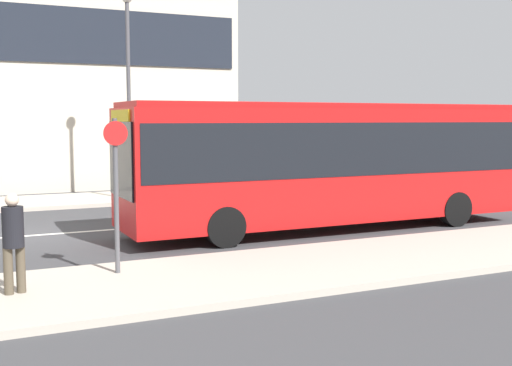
% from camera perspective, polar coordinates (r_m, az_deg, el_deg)
% --- Properties ---
extents(ground_plane, '(120.00, 120.00, 0.00)m').
position_cam_1_polar(ground_plane, '(17.33, -19.82, -4.46)').
color(ground_plane, '#3A3A3D').
extents(sidewalk_near, '(44.00, 3.50, 0.13)m').
position_cam_1_polar(sidewalk_near, '(11.24, -16.76, -9.47)').
color(sidewalk_near, '#B2A899').
rests_on(sidewalk_near, ground_plane).
extents(sidewalk_far, '(44.00, 3.50, 0.13)m').
position_cam_1_polar(sidewalk_far, '(23.48, -21.28, -1.75)').
color(sidewalk_far, '#B2A899').
rests_on(sidewalk_far, ground_plane).
extents(lane_centerline, '(41.80, 0.16, 0.01)m').
position_cam_1_polar(lane_centerline, '(17.33, -19.82, -4.45)').
color(lane_centerline, silver).
rests_on(lane_centerline, ground_plane).
extents(city_bus, '(11.15, 2.47, 3.36)m').
position_cam_1_polar(city_bus, '(17.21, 6.43, 2.25)').
color(city_bus, red).
rests_on(city_bus, ground_plane).
extents(parked_car_0, '(4.31, 1.86, 1.27)m').
position_cam_1_polar(parked_car_0, '(24.53, 7.50, 0.18)').
color(parked_car_0, silver).
rests_on(parked_car_0, ground_plane).
extents(parked_car_1, '(4.50, 1.79, 1.32)m').
position_cam_1_polar(parked_car_1, '(27.70, 17.54, 0.64)').
color(parked_car_1, silver).
rests_on(parked_car_1, ground_plane).
extents(pedestrian_near_stop, '(0.34, 0.34, 1.65)m').
position_cam_1_polar(pedestrian_near_stop, '(11.11, -20.77, -4.52)').
color(pedestrian_near_stop, '#4C4233').
rests_on(pedestrian_near_stop, sidewalk_near).
extents(bus_stop_sign, '(0.44, 0.12, 2.85)m').
position_cam_1_polar(bus_stop_sign, '(11.95, -12.34, -0.08)').
color(bus_stop_sign, '#4C4C51').
rests_on(bus_stop_sign, sidewalk_near).
extents(street_lamp, '(0.36, 0.36, 7.15)m').
position_cam_1_polar(street_lamp, '(22.97, -11.28, 9.39)').
color(street_lamp, '#4C4C51').
rests_on(street_lamp, sidewalk_far).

